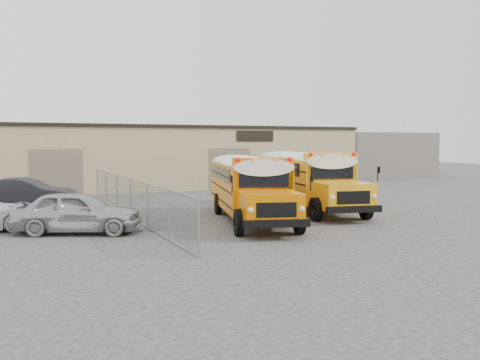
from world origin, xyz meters
name	(u,v)px	position (x,y,z in m)	size (l,w,h in m)	color
ground	(280,220)	(0.00, 0.00, 0.00)	(120.00, 120.00, 0.00)	#302E2C
warehouse	(158,156)	(0.00, 19.99, 2.37)	(30.20, 10.20, 4.67)	tan
chainlink_fence	(131,199)	(-6.00, 3.00, 0.90)	(0.07, 18.07, 1.81)	gray
distant_building_right	(374,154)	(24.00, 24.00, 2.20)	(10.00, 8.00, 4.40)	slate
school_bus_left	(230,175)	(0.28, 6.32, 1.66)	(4.79, 10.06, 2.86)	orange
school_bus_right	(272,170)	(4.25, 8.97, 1.73)	(4.28, 10.48, 2.98)	#FFA913
tarp_bundle	(283,206)	(-0.58, -1.25, 0.77)	(1.10, 1.10, 1.50)	black
car_silver	(78,212)	(-8.68, 0.00, 0.81)	(1.92, 4.77, 1.63)	#AFAFB4
car_dark	(25,195)	(-10.22, 7.81, 0.83)	(1.76, 5.06, 1.67)	black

